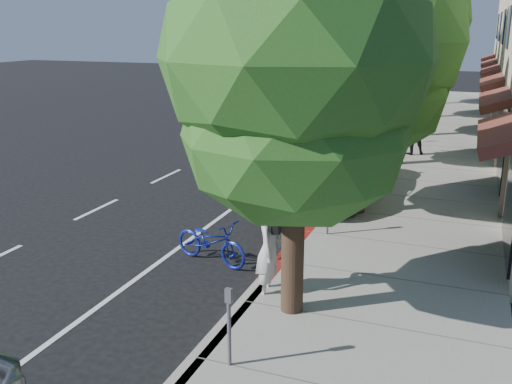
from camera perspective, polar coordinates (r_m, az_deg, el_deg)
The scene contains 17 objects.
ground at distance 12.53m, azimuth 2.37°, elevation -7.55°, with size 120.00×120.00×0.00m, color black.
sidewalk at distance 19.57m, azimuth 16.37°, elevation 0.87°, with size 4.60×56.00×0.15m, color gray.
curb at distance 19.86m, azimuth 9.77°, elevation 1.53°, with size 0.30×56.00×0.15m, color #9E998E.
curb_red_segment at distance 13.38m, azimuth 3.75°, elevation -5.62°, with size 0.32×4.00×0.15m, color maroon.
street_tree_0 at distance 9.30m, azimuth 4.06°, elevation 12.58°, with size 4.49×4.49×7.26m.
street_tree_1 at distance 15.13m, azimuth 10.94°, elevation 14.22°, with size 5.16×5.16×7.61m.
street_tree_2 at distance 21.08m, azimuth 13.87°, elevation 12.98°, with size 3.91×3.91×6.47m.
street_tree_3 at distance 27.01m, azimuth 15.78°, elevation 15.97°, with size 4.78×4.78×8.28m.
street_tree_4 at distance 32.99m, azimuth 16.76°, elevation 14.74°, with size 4.36×4.36×7.30m.
street_tree_5 at distance 38.98m, azimuth 17.52°, elevation 14.82°, with size 4.10×4.10×7.23m.
cyclist at distance 10.84m, azimuth 1.31°, elevation -5.74°, with size 0.73×0.48×2.00m, color silver.
bicycle at distance 12.63m, azimuth -4.52°, elevation -4.93°, with size 0.66×1.90×1.00m, color #162298.
silver_suv at distance 17.40m, azimuth 6.64°, elevation 2.20°, with size 2.83×6.13×1.70m, color #A5A6AA.
dark_sedan at distance 25.45m, azimuth 9.69°, elevation 6.49°, with size 1.73×4.97×1.64m, color #232528.
white_pickup at distance 26.74m, azimuth 9.46°, elevation 7.01°, with size 2.35×5.77×1.67m, color white.
dark_suv_far at distance 33.77m, azimuth 12.31°, elevation 8.56°, with size 1.69×4.20×1.43m, color black.
pedestrian at distance 23.36m, azimuth 15.47°, elevation 5.90°, with size 0.90×0.70×1.85m, color black.
Camera 1 is at (3.60, -10.88, 5.07)m, focal length 40.00 mm.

